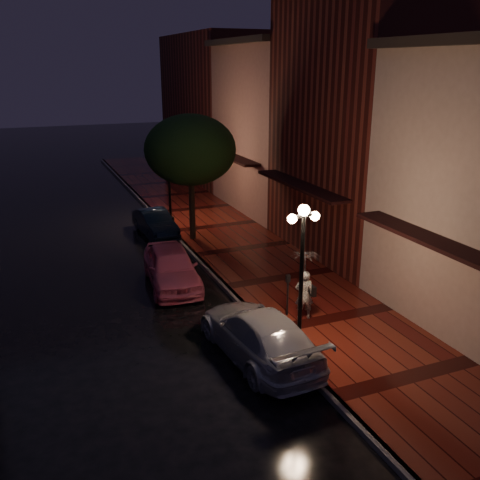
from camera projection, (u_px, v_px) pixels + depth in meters
name	position (u px, v px, depth m)	size (l,w,h in m)	color
ground	(226.00, 290.00, 19.96)	(120.00, 120.00, 0.00)	black
sidewalk	(280.00, 279.00, 20.75)	(4.50, 60.00, 0.15)	#430F0C
curb	(226.00, 288.00, 19.94)	(0.25, 60.00, 0.15)	#595451
storefront_mid	(363.00, 127.00, 22.52)	(5.00, 8.00, 11.00)	#511914
storefront_far	(278.00, 130.00, 29.85)	(5.00, 8.00, 9.00)	#8C5951
storefront_extra	(217.00, 108.00, 38.47)	(5.00, 12.00, 10.00)	#511914
streetlamp_near	(302.00, 269.00, 14.88)	(0.96, 0.36, 4.31)	black
streetlamp_far	(169.00, 176.00, 27.17)	(0.96, 0.36, 4.31)	black
street_tree	(191.00, 152.00, 24.10)	(4.16, 4.16, 5.80)	black
pink_car	(171.00, 267.00, 20.14)	(1.79, 4.45, 1.52)	#D75875
navy_car	(155.00, 223.00, 26.19)	(1.31, 3.75, 1.24)	black
silver_car	(259.00, 334.00, 15.19)	(2.02, 4.98, 1.44)	#ACAAB2
woman_with_umbrella	(305.00, 275.00, 16.98)	(0.95, 0.97, 2.30)	white
parking_meter	(288.00, 291.00, 17.38)	(0.13, 0.10, 1.42)	black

